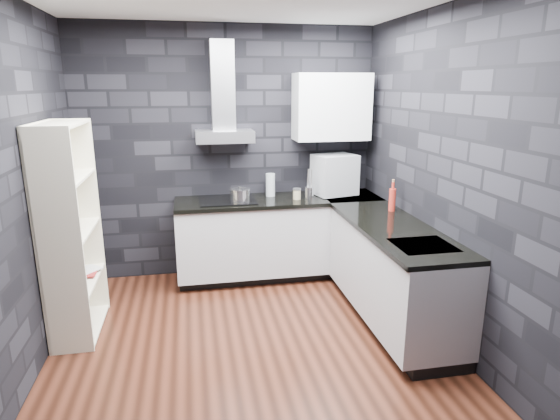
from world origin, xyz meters
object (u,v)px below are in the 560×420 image
object	(u,v)px
pot	(240,196)
glass_vase	(270,185)
storage_jar	(297,195)
appliance_garage	(335,175)
red_bottle	(392,200)
bookshelf	(71,232)
utensil_crock	(309,193)
fruit_bowl	(66,233)

from	to	relation	value
pot	glass_vase	bearing A→B (deg)	32.81
glass_vase	storage_jar	world-z (taller)	glass_vase
appliance_garage	pot	bearing A→B (deg)	175.40
appliance_garage	red_bottle	world-z (taller)	appliance_garage
appliance_garage	storage_jar	bearing A→B (deg)	-176.88
storage_jar	bookshelf	distance (m)	2.24
appliance_garage	bookshelf	world-z (taller)	bookshelf
red_bottle	utensil_crock	bearing A→B (deg)	135.24
bookshelf	pot	bearing A→B (deg)	42.21
pot	fruit_bowl	xyz separation A→B (m)	(-1.49, -0.87, -0.03)
glass_vase	storage_jar	size ratio (longest dim) A/B	2.46
fruit_bowl	appliance_garage	bearing A→B (deg)	22.13
bookshelf	appliance_garage	bearing A→B (deg)	35.59
appliance_garage	bookshelf	bearing A→B (deg)	-174.41
glass_vase	utensil_crock	xyz separation A→B (m)	(0.39, -0.19, -0.06)
red_bottle	bookshelf	size ratio (longest dim) A/B	0.12
utensil_crock	bookshelf	xyz separation A→B (m)	(-2.24, -0.77, -0.06)
pot	storage_jar	xyz separation A→B (m)	(0.61, 0.03, -0.02)
utensil_crock	fruit_bowl	world-z (taller)	utensil_crock
red_bottle	fruit_bowl	world-z (taller)	red_bottle
storage_jar	bookshelf	size ratio (longest dim) A/B	0.06
glass_vase	storage_jar	xyz separation A→B (m)	(0.25, -0.20, -0.07)
pot	glass_vase	size ratio (longest dim) A/B	0.81
glass_vase	fruit_bowl	world-z (taller)	glass_vase
appliance_garage	fruit_bowl	xyz separation A→B (m)	(-2.56, -1.04, -0.19)
glass_vase	bookshelf	xyz separation A→B (m)	(-1.85, -0.96, -0.12)
utensil_crock	red_bottle	size ratio (longest dim) A/B	0.57
bookshelf	fruit_bowl	world-z (taller)	bookshelf
pot	bookshelf	size ratio (longest dim) A/B	0.11
red_bottle	storage_jar	bearing A→B (deg)	141.08
storage_jar	glass_vase	bearing A→B (deg)	141.70
bookshelf	fruit_bowl	xyz separation A→B (m)	(0.00, -0.15, 0.04)
storage_jar	utensil_crock	world-z (taller)	utensil_crock
red_bottle	pot	bearing A→B (deg)	156.59
glass_vase	bookshelf	size ratio (longest dim) A/B	0.14
pot	appliance_garage	distance (m)	1.09
storage_jar	utensil_crock	distance (m)	0.14
utensil_crock	appliance_garage	distance (m)	0.38
storage_jar	bookshelf	bearing A→B (deg)	-160.19
appliance_garage	red_bottle	size ratio (longest dim) A/B	2.01
red_bottle	fruit_bowl	size ratio (longest dim) A/B	1.05
fruit_bowl	bookshelf	bearing A→B (deg)	90.00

